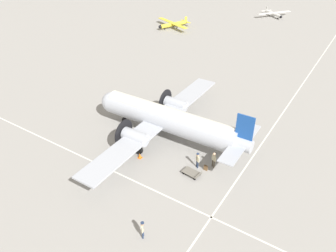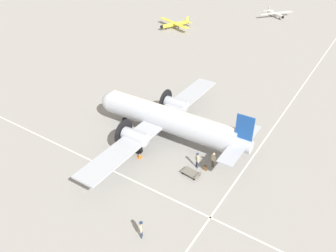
# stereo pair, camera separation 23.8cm
# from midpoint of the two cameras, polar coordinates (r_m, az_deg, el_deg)

# --- Properties ---
(ground_plane) EXTENTS (300.00, 300.00, 0.00)m
(ground_plane) POSITION_cam_midpoint_polar(r_m,az_deg,el_deg) (37.15, -0.18, -2.13)
(ground_plane) COLOR gray
(apron_line_eastwest) EXTENTS (120.00, 0.16, 0.01)m
(apron_line_eastwest) POSITION_cam_midpoint_polar(r_m,az_deg,el_deg) (32.37, -7.71, -8.73)
(apron_line_eastwest) COLOR silver
(apron_line_eastwest) RESTS_ON ground_plane
(apron_line_northsouth) EXTENTS (0.16, 120.00, 0.01)m
(apron_line_northsouth) POSITION_cam_midpoint_polar(r_m,az_deg,el_deg) (34.03, 13.18, -6.98)
(apron_line_northsouth) COLOR silver
(apron_line_northsouth) RESTS_ON ground_plane
(airliner_main) EXTENTS (18.75, 24.03, 5.73)m
(airliner_main) POSITION_cam_midpoint_polar(r_m,az_deg,el_deg) (35.95, -0.75, 1.33)
(airliner_main) COLOR #ADB2BC
(airliner_main) RESTS_ON ground_plane
(crew_foreground) EXTENTS (0.38, 0.52, 1.69)m
(crew_foreground) POSITION_cam_midpoint_polar(r_m,az_deg,el_deg) (26.50, -4.71, -17.30)
(crew_foreground) COLOR navy
(crew_foreground) RESTS_ON ground_plane
(passenger_boarding) EXTENTS (0.51, 0.40, 1.73)m
(passenger_boarding) POSITION_cam_midpoint_polar(r_m,az_deg,el_deg) (32.57, 4.97, -5.70)
(passenger_boarding) COLOR navy
(passenger_boarding) RESTS_ON ground_plane
(ramp_agent) EXTENTS (0.56, 0.35, 1.77)m
(ramp_agent) POSITION_cam_midpoint_polar(r_m,az_deg,el_deg) (32.80, 7.78, -5.60)
(ramp_agent) COLOR #473D2D
(ramp_agent) RESTS_ON ground_plane
(suitcase_near_door) EXTENTS (0.39, 0.15, 0.62)m
(suitcase_near_door) POSITION_cam_midpoint_polar(r_m,az_deg,el_deg) (32.83, 6.37, -7.24)
(suitcase_near_door) COLOR brown
(suitcase_near_door) RESTS_ON ground_plane
(baggage_cart) EXTENTS (1.87, 1.23, 0.56)m
(baggage_cart) POSITION_cam_midpoint_polar(r_m,az_deg,el_deg) (32.18, 3.90, -8.11)
(baggage_cart) COLOR #6B665B
(baggage_cart) RESTS_ON ground_plane
(light_aircraft_distant) EXTENTS (6.75, 7.68, 1.77)m
(light_aircraft_distant) POSITION_cam_midpoint_polar(r_m,az_deg,el_deg) (88.48, 17.85, 18.12)
(light_aircraft_distant) COLOR white
(light_aircraft_distant) RESTS_ON ground_plane
(light_aircraft_taxiing) EXTENTS (9.75, 7.57, 1.97)m
(light_aircraft_taxiing) POSITION_cam_midpoint_polar(r_m,az_deg,el_deg) (75.73, 0.75, 17.31)
(light_aircraft_taxiing) COLOR yellow
(light_aircraft_taxiing) RESTS_ON ground_plane
(traffic_cone) EXTENTS (0.44, 0.44, 0.58)m
(traffic_cone) POSITION_cam_midpoint_polar(r_m,az_deg,el_deg) (34.28, -5.14, -5.17)
(traffic_cone) COLOR orange
(traffic_cone) RESTS_ON ground_plane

